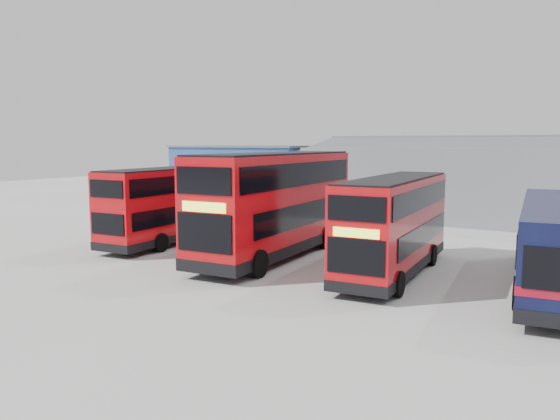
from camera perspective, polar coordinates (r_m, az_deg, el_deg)
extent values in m
plane|color=#AEAEA8|center=(25.13, 0.26, -5.29)|extent=(120.00, 120.00, 0.00)
cube|color=navy|center=(47.36, -2.85, 3.57)|extent=(12.00, 8.00, 5.00)
cube|color=#565A5F|center=(47.28, -2.87, 6.66)|extent=(12.30, 8.30, 0.15)
cube|color=#4B95D5|center=(44.02, -5.89, 3.93)|extent=(3.96, 0.15, 1.40)
cube|color=gray|center=(41.33, 24.95, 2.41)|extent=(30.00, 12.00, 5.00)
cube|color=#565A5F|center=(38.46, 24.67, 6.24)|extent=(30.50, 6.33, 1.29)
cube|color=#565A5F|center=(44.01, 25.58, 6.21)|extent=(30.50, 6.33, 1.29)
cube|color=red|center=(29.89, -11.13, 0.74)|extent=(2.95, 9.67, 3.67)
cube|color=black|center=(30.11, -11.05, -2.39)|extent=(2.99, 9.70, 0.41)
cube|color=black|center=(28.95, -9.77, -0.29)|extent=(0.63, 8.06, 0.86)
cube|color=black|center=(30.39, -13.23, -0.03)|extent=(0.63, 8.06, 0.86)
cube|color=black|center=(29.08, -9.40, 2.81)|extent=(0.70, 8.96, 0.86)
cube|color=black|center=(30.52, -12.87, 2.92)|extent=(0.70, 8.96, 0.86)
cube|color=black|center=(33.78, -6.04, 0.66)|extent=(2.04, 0.19, 1.22)
cube|color=black|center=(33.64, -6.08, 3.43)|extent=(2.04, 0.19, 0.86)
cube|color=#BDDB2E|center=(33.71, -6.05, 2.04)|extent=(1.63, 0.15, 0.32)
cube|color=black|center=(26.42, -17.57, -1.42)|extent=(1.99, 0.19, 1.00)
cube|color=black|center=(26.24, -17.71, 2.11)|extent=(1.99, 0.19, 0.82)
cube|color=black|center=(29.74, -11.21, 4.29)|extent=(2.81, 9.52, 0.09)
cylinder|color=black|center=(32.13, -5.85, -1.76)|extent=(0.36, 0.96, 0.94)
cylinder|color=black|center=(33.36, -8.97, -1.48)|extent=(0.36, 0.96, 0.94)
cylinder|color=black|center=(27.60, -12.39, -3.34)|extent=(0.36, 0.96, 0.94)
cylinder|color=black|center=(29.03, -15.69, -2.93)|extent=(0.36, 0.96, 0.94)
cube|color=red|center=(25.64, -0.38, 0.86)|extent=(3.51, 11.68, 4.45)
cube|color=black|center=(25.94, -0.38, -3.54)|extent=(3.56, 11.73, 0.49)
cube|color=black|center=(26.76, -2.57, -0.01)|extent=(0.71, 9.75, 1.04)
cube|color=black|center=(25.48, 2.85, -0.37)|extent=(0.71, 9.75, 1.04)
cube|color=black|center=(26.22, -3.08, 3.94)|extent=(0.78, 10.85, 1.04)
cube|color=black|center=(24.91, 2.45, 3.78)|extent=(0.78, 10.85, 1.04)
cube|color=black|center=(20.86, -7.92, -2.39)|extent=(2.47, 0.22, 1.48)
cube|color=black|center=(20.63, -8.01, 3.03)|extent=(2.47, 0.22, 1.04)
cube|color=#BDDB2E|center=(20.71, -7.98, 0.30)|extent=(1.97, 0.18, 0.38)
cube|color=black|center=(30.90, 4.70, 0.72)|extent=(2.41, 0.22, 1.21)
cube|color=black|center=(30.75, 4.73, 4.38)|extent=(2.41, 0.22, 0.99)
cube|color=black|center=(25.50, -0.39, 5.88)|extent=(3.33, 11.51, 0.11)
cylinder|color=black|center=(23.29, -7.94, -4.91)|extent=(0.43, 1.16, 1.14)
cylinder|color=black|center=(21.89, -2.31, -5.63)|extent=(0.43, 1.16, 1.14)
cylinder|color=black|center=(29.08, 0.04, -2.45)|extent=(0.43, 1.16, 1.14)
cylinder|color=black|center=(27.97, 4.83, -2.86)|extent=(0.43, 1.16, 1.14)
cube|color=red|center=(22.70, 11.87, -1.34)|extent=(2.94, 9.51, 3.61)
cube|color=black|center=(22.99, 11.76, -5.36)|extent=(2.98, 9.55, 0.40)
cube|color=black|center=(23.42, 9.40, -2.08)|extent=(0.66, 7.92, 0.85)
cube|color=black|center=(22.84, 14.82, -2.45)|extent=(0.66, 7.92, 0.85)
cube|color=black|center=(22.89, 9.20, 1.54)|extent=(0.72, 8.81, 0.85)
cube|color=black|center=(22.29, 14.75, 1.25)|extent=(0.72, 8.81, 0.85)
cube|color=black|center=(18.36, 7.90, -4.86)|extent=(2.00, 0.20, 1.20)
cube|color=black|center=(18.10, 7.98, 0.12)|extent=(2.00, 0.20, 0.85)
cube|color=#BDDB2E|center=(18.20, 7.93, -2.39)|extent=(1.60, 0.16, 0.31)
cube|color=black|center=(27.29, 14.47, -1.11)|extent=(1.96, 0.20, 0.98)
cube|color=black|center=(27.11, 14.58, 2.25)|extent=(1.96, 0.20, 0.80)
cube|color=black|center=(22.51, 11.98, 3.26)|extent=(2.80, 9.37, 0.09)
cylinder|color=black|center=(20.30, 6.34, -6.99)|extent=(0.36, 0.95, 0.93)
cylinder|color=black|center=(19.66, 12.22, -7.57)|extent=(0.36, 0.95, 0.93)
cylinder|color=black|center=(25.50, 10.87, -4.17)|extent=(0.36, 0.95, 0.93)
cylinder|color=black|center=(25.00, 15.59, -4.53)|extent=(0.36, 0.95, 0.93)
cube|color=black|center=(22.56, 27.23, -6.03)|extent=(4.04, 12.12, 0.43)
cube|color=black|center=(21.93, 23.93, -1.72)|extent=(1.16, 9.85, 1.02)
cube|color=black|center=(28.19, 27.01, -0.61)|extent=(2.41, 0.32, 1.40)
cylinder|color=black|center=(26.66, 24.16, -3.97)|extent=(0.47, 1.15, 1.12)
cylinder|color=black|center=(19.30, 23.67, -8.00)|extent=(0.47, 1.15, 1.12)
cube|color=white|center=(45.08, -10.98, 1.81)|extent=(3.50, 5.79, 2.05)
cube|color=black|center=(43.67, -14.01, 1.99)|extent=(1.89, 0.56, 0.76)
cube|color=black|center=(45.11, -13.60, 2.16)|extent=(0.31, 0.95, 0.65)
cube|color=black|center=(43.22, -12.15, 1.99)|extent=(0.31, 0.95, 0.65)
cylinder|color=black|center=(45.13, -13.63, 0.52)|extent=(0.45, 0.82, 0.78)
cylinder|color=black|center=(43.35, -12.27, 0.29)|extent=(0.45, 0.82, 0.78)
cylinder|color=black|center=(47.04, -9.73, 0.88)|extent=(0.45, 0.82, 0.78)
cylinder|color=black|center=(45.33, -8.29, 0.67)|extent=(0.45, 0.82, 0.78)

